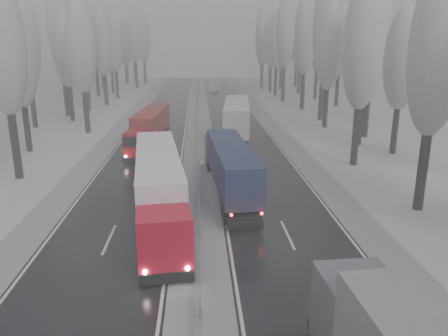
{
  "coord_description": "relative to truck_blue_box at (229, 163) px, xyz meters",
  "views": [
    {
      "loc": [
        0.06,
        -11.59,
        11.08
      ],
      "look_at": [
        1.87,
        18.98,
        2.2
      ],
      "focal_mm": 35.0,
      "sensor_mm": 36.0,
      "label": 1
    }
  ],
  "objects": [
    {
      "name": "carriageway_left",
      "position": [
        -7.56,
        10.04,
        -2.27
      ],
      "size": [
        7.5,
        200.0,
        0.03
      ],
      "primitive_type": "cube",
      "color": "black",
      "rests_on": "ground"
    },
    {
      "name": "shoulder_left",
      "position": [
        -12.51,
        10.04,
        -2.26
      ],
      "size": [
        2.4,
        200.0,
        0.04
      ],
      "primitive_type": "cube",
      "color": "#9DA0A5",
      "rests_on": "ground"
    },
    {
      "name": "tree_38",
      "position": [
        16.43,
        96.76,
        9.31
      ],
      "size": [
        3.6,
        3.6,
        17.97
      ],
      "color": "black",
      "rests_on": "ground"
    },
    {
      "name": "truck_red_white",
      "position": [
        -4.81,
        -5.29,
        0.2
      ],
      "size": [
        4.55,
        16.75,
        4.26
      ],
      "rotation": [
        0.0,
        0.0,
        0.12
      ],
      "color": "#B80A1F",
      "rests_on": "ground"
    },
    {
      "name": "tree_65",
      "position": [
        -22.36,
        36.75,
        10.26
      ],
      "size": [
        3.6,
        3.6,
        19.48
      ],
      "color": "black",
      "rests_on": "ground"
    },
    {
      "name": "tree_35",
      "position": [
        22.64,
        80.35,
        9.48
      ],
      "size": [
        3.6,
        3.6,
        18.25
      ],
      "color": "black",
      "rests_on": "ground"
    },
    {
      "name": "tree_78",
      "position": [
        -19.87,
        95.35,
        10.31
      ],
      "size": [
        3.6,
        3.6,
        19.55
      ],
      "color": "black",
      "rests_on": "ground"
    },
    {
      "name": "tree_27",
      "position": [
        22.41,
        45.31,
        9.08
      ],
      "size": [
        3.6,
        3.6,
        17.62
      ],
      "color": "black",
      "rests_on": "ground"
    },
    {
      "name": "tree_20",
      "position": [
        15.59,
        15.2,
        7.86
      ],
      "size": [
        3.6,
        3.6,
        15.71
      ],
      "color": "black",
      "rests_on": "ground"
    },
    {
      "name": "tree_25",
      "position": [
        22.51,
        35.06,
        10.24
      ],
      "size": [
        3.6,
        3.6,
        19.44
      ],
      "color": "black",
      "rests_on": "ground"
    },
    {
      "name": "tree_23",
      "position": [
        21.0,
        29.64,
        6.48
      ],
      "size": [
        3.6,
        3.6,
        13.55
      ],
      "color": "black",
      "rests_on": "ground"
    },
    {
      "name": "tree_70",
      "position": [
        -18.63,
        59.23,
        8.74
      ],
      "size": [
        3.6,
        3.6,
        17.09
      ],
      "color": "black",
      "rests_on": "ground"
    },
    {
      "name": "tree_69",
      "position": [
        -23.73,
        53.15,
        10.18
      ],
      "size": [
        3.6,
        3.6,
        19.35
      ],
      "color": "black",
      "rests_on": "ground"
    },
    {
      "name": "tree_29",
      "position": [
        21.41,
        55.99,
        9.39
      ],
      "size": [
        3.6,
        3.6,
        18.11
      ],
      "color": "black",
      "rests_on": "ground"
    },
    {
      "name": "tree_24",
      "position": [
        15.59,
        31.06,
        10.9
      ],
      "size": [
        3.6,
        3.6,
        20.49
      ],
      "color": "black",
      "rests_on": "ground"
    },
    {
      "name": "tree_76",
      "position": [
        -16.35,
        88.76,
        9.67
      ],
      "size": [
        3.6,
        3.6,
        18.55
      ],
      "color": "black",
      "rests_on": "ground"
    },
    {
      "name": "carriageway_right",
      "position": [
        2.94,
        10.04,
        -2.27
      ],
      "size": [
        7.5,
        200.0,
        0.03
      ],
      "primitive_type": "cube",
      "color": "black",
      "rests_on": "ground"
    },
    {
      "name": "tree_19",
      "position": [
        17.71,
        11.07,
        7.13
      ],
      "size": [
        3.6,
        3.6,
        14.57
      ],
      "color": "black",
      "rests_on": "ground"
    },
    {
      "name": "median_slush",
      "position": [
        -2.31,
        10.04,
        -2.26
      ],
      "size": [
        3.0,
        200.0,
        0.04
      ],
      "primitive_type": "cube",
      "color": "#9DA0A5",
      "rests_on": "ground"
    },
    {
      "name": "tree_68",
      "position": [
        -18.89,
        49.15,
        8.46
      ],
      "size": [
        3.6,
        3.6,
        16.65
      ],
      "color": "black",
      "rests_on": "ground"
    },
    {
      "name": "truck_blue_box",
      "position": [
        0.0,
        0.0,
        0.0
      ],
      "size": [
        3.38,
        15.36,
        3.91
      ],
      "rotation": [
        0.0,
        0.0,
        0.06
      ],
      "color": "#1F2B4F",
      "rests_on": "ground"
    },
    {
      "name": "tree_16",
      "position": [
        12.73,
        -4.3,
        8.38
      ],
      "size": [
        3.6,
        3.6,
        16.53
      ],
      "color": "black",
      "rests_on": "ground"
    },
    {
      "name": "tree_36",
      "position": [
        14.73,
        86.2,
        10.74
      ],
      "size": [
        3.6,
        3.6,
        20.23
      ],
      "color": "black",
      "rests_on": "ground"
    },
    {
      "name": "tree_62",
      "position": [
        -16.25,
        23.76,
        8.07
      ],
      "size": [
        3.6,
        3.6,
        16.04
      ],
      "color": "black",
      "rests_on": "ground"
    },
    {
      "name": "tree_31",
      "position": [
        20.17,
        65.74,
        9.69
      ],
      "size": [
        3.6,
        3.6,
        18.58
      ],
      "color": "black",
      "rests_on": "ground"
    },
    {
      "name": "tree_79",
      "position": [
        -22.64,
        99.35,
        8.73
      ],
      "size": [
        3.6,
        3.6,
        17.07
      ],
      "color": "black",
      "rests_on": "ground"
    },
    {
      "name": "tree_74",
      "position": [
        -17.38,
        79.36,
        10.39
      ],
      "size": [
        3.6,
        3.6,
        19.68
      ],
      "color": "black",
      "rests_on": "ground"
    },
    {
      "name": "truck_red_red",
      "position": [
        -7.58,
        16.24,
        -0.09
      ],
      "size": [
        3.46,
        14.74,
        3.75
      ],
      "rotation": [
        0.0,
        0.0,
        -0.08
      ],
      "color": "#9D090C",
      "rests_on": "ground"
    },
    {
      "name": "truck_cream_box",
      "position": [
        2.32,
        19.75,
        0.28
      ],
      "size": [
        4.31,
        17.27,
        4.39
      ],
      "rotation": [
        0.0,
        0.0,
        -0.1
      ],
      "color": "#A09A8E",
      "rests_on": "ground"
    },
    {
      "name": "tree_71",
      "position": [
        -23.39,
        63.23,
        10.34
      ],
      "size": [
        3.6,
        3.6,
        19.61
      ],
      "color": "black",
      "rests_on": "ground"
    },
    {
      "name": "tree_39",
      "position": [
        19.24,
        100.76,
        8.17
      ],
      "size": [
        3.6,
        3.6,
        16.19
      ],
      "color": "black",
      "rests_on": "ground"
    },
    {
      "name": "tree_73",
      "position": [
        -24.12,
        72.57,
        8.82
      ],
      "size": [
        3.6,
        3.6,
        17.22
      ],
      "color": "black",
      "rests_on": "ground"
    },
    {
      "name": "tree_26",
      "position": [
        15.26,
        41.31,
        9.82
      ],
      "size": [
        3.6,
        3.6,
        18.78
      ],
      "color": "black",
      "rests_on": "ground"
    },
    {
      "name": "median_guardrail",
      "position": [
        -2.31,
        10.02,
        -1.68
      ],
      "size": [
        0.12,
        200.0,
        0.76
      ],
      "color": "slate",
      "rests_on": "ground"
    },
    {
      "name": "tree_75",
      "position": [
        -26.5,
        83.36,
        9.71
      ],
      "size": [
        3.6,
        3.6,
        18.6
      ],
      "color": "black",
      "rests_on": "ground"
    },
    {
      "name": "tree_22",
      "position": [
        14.72,
        25.64,
        7.96
      ],
      "size": [
        3.6,
        3.6,
        15.86
      ],
      "color": "black",
      "rests_on": "ground"
    },
    {
      "name": "tree_64",
      "position": [
        -20.57,
        32.75,
        7.68
      ],
      "size": [
        3.6,
        3.6,
        15.42
      ],
      "color": "black",
      "rests_on": "ground"
    },
    {
      "name": "tree_18",
      "position": [
        12.2,
        7.07,
        8.42
      ],
      "size": [
        3.6,
        3.6,
        16.58
      ],
      "color": "black",
      "rests_on": "ground"
    },
    {
      "name": "tree_30",
      "position": [
        14.26,
        61.74,
        9.23
      ],
      "size": [
        3.6,
        3.6,
        17.86
      ],
      "color": "black",
      "rests_on": "ground"
    },
    {
      "name": "tree_37",
      "position": [
        21.71,
        90.2,
        8.28
      ],
      "size": [
        3.6,
        3.6,
        16.37
      ],
      "color": "black",
      "rests_on": "ground"
    },
    {
      "name": "tree_63",
      "position": [
        -24.15,
        27.76,
        8.61
      ],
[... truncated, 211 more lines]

